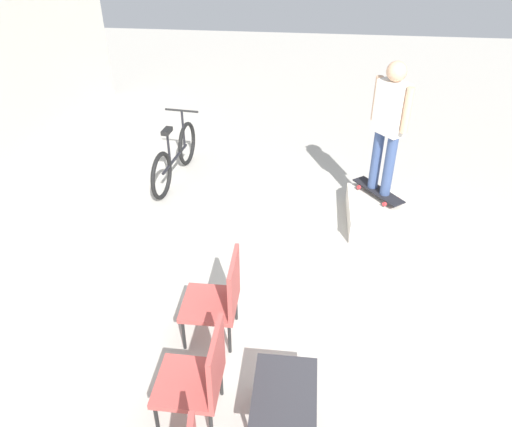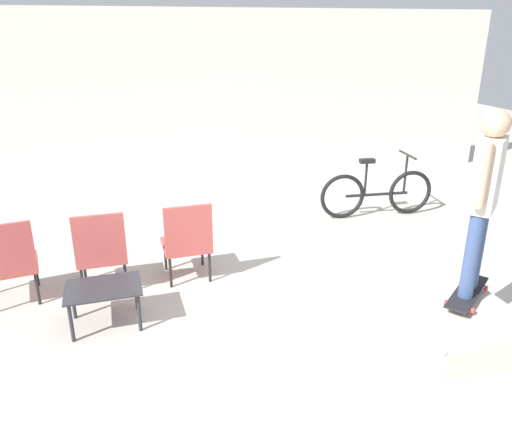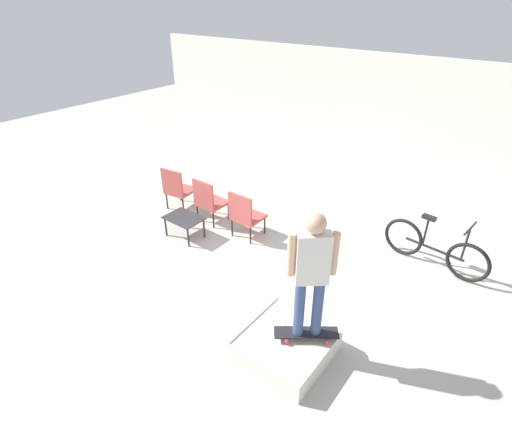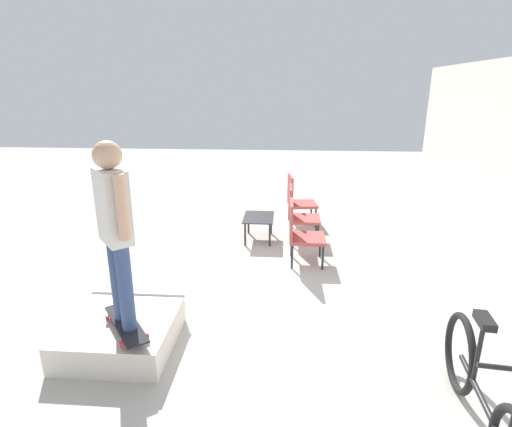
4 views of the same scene
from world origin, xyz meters
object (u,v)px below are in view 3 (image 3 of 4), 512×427
Objects in this scene: skate_ramp_box at (286,346)px; patio_chair_center at (209,200)px; person_skater at (312,268)px; bicycle at (434,248)px; coffee_table at (184,220)px; patio_chair_left at (177,188)px; skateboard_on_ramp at (306,333)px; patio_chair_right at (245,214)px.

patio_chair_center is at bearing 149.10° from skate_ramp_box.
patio_chair_center reaches higher than skate_ramp_box.
bicycle is at bearing 36.00° from person_skater.
bicycle is at bearing 25.40° from coffee_table.
patio_chair_left and patio_chair_center have the same top height.
patio_chair_right reaches higher than skateboard_on_ramp.
bicycle reaches higher than skate_ramp_box.
person_skater is 1.80× the size of patio_chair_left.
skate_ramp_box is 1.39× the size of skateboard_on_ramp.
coffee_table is at bearing 135.71° from patio_chair_left.
person_skater reaches higher than skate_ramp_box.
bicycle is (3.98, 1.89, 0.01)m from coffee_table.
skate_ramp_box is 3.31m from coffee_table.
patio_chair_right is 0.53× the size of bicycle.
coffee_table is 0.75× the size of patio_chair_left.
skateboard_on_ramp is at bearing 150.36° from patio_chair_left.
patio_chair_left is at bearing 117.30° from person_skater.
patio_chair_center is at bearing -156.83° from bicycle.
person_skater is at bearing 0.00° from skateboard_on_ramp.
coffee_table is 1.14m from patio_chair_left.
bicycle is (3.98, 1.22, -0.13)m from patio_chair_center.
patio_chair_center and patio_chair_right have the same top height.
bicycle reaches higher than skateboard_on_ramp.
patio_chair_right is (-2.36, 1.71, 0.12)m from skateboard_on_ramp.
patio_chair_left is at bearing -159.84° from bicycle.
person_skater reaches higher than patio_chair_left.
person_skater is at bearing 143.87° from patio_chair_right.
patio_chair_right is at bearing 107.06° from skateboard_on_ramp.
patio_chair_center is at bearing 112.02° from person_skater.
person_skater is 2.40× the size of coffee_table.
skateboard_on_ramp is 0.43× the size of bicycle.
patio_chair_right is (0.92, 0.68, 0.15)m from coffee_table.
skate_ramp_box is 1.12× the size of patio_chair_center.
patio_chair_left reaches higher than coffee_table.
skateboard_on_ramp is at bearing 36.76° from skate_ramp_box.
skateboard_on_ramp is 0.45× the size of person_skater.
patio_chair_right is (-2.17, 1.85, 0.35)m from skate_ramp_box.
person_skater is (0.19, 0.14, 1.24)m from skate_ramp_box.
patio_chair_right is at bearing 139.59° from skate_ramp_box.
patio_chair_right is at bearing -179.54° from patio_chair_center.
patio_chair_right is (0.92, -0.00, 0.00)m from patio_chair_center.
patio_chair_left is 5.03m from bicycle.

